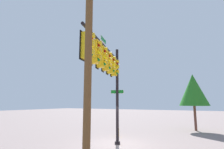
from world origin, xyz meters
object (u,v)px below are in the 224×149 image
at_px(fire_hydrant, 118,131).
at_px(tree_near, 193,90).
at_px(signal_pole_assembly, 107,67).
at_px(utility_pole, 88,48).

relative_size(fire_hydrant, tree_near, 0.15).
height_order(signal_pole_assembly, fire_hydrant, signal_pole_assembly).
xyz_separation_m(signal_pole_assembly, tree_near, (-11.68, 3.44, -0.71)).
distance_m(signal_pole_assembly, utility_pole, 4.10).
relative_size(utility_pole, fire_hydrant, 10.74).
distance_m(signal_pole_assembly, tree_near, 12.19).
xyz_separation_m(utility_pole, fire_hydrant, (-9.00, -3.53, -4.21)).
bearing_deg(fire_hydrant, tree_near, 139.85).
relative_size(signal_pole_assembly, utility_pole, 0.74).
bearing_deg(signal_pole_assembly, tree_near, 163.58).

